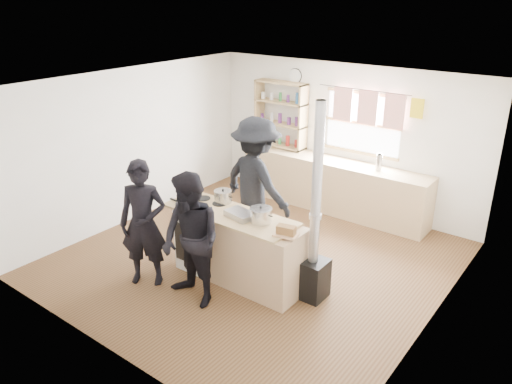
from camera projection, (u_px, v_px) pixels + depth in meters
ground at (255, 259)px, 7.19m from camera, size 5.00×5.00×0.01m
back_counter at (332, 185)px, 8.66m from camera, size 3.40×0.55×0.90m
shelving_unit at (281, 114)px, 9.02m from camera, size 1.00×0.28×1.20m
thermos at (379, 162)px, 7.99m from camera, size 0.10×0.10×0.27m
cooking_island at (239, 248)px, 6.53m from camera, size 1.97×0.64×0.93m
skillet_greens at (187, 205)px, 6.61m from camera, size 0.33×0.33×0.05m
roast_tray at (240, 214)px, 6.31m from camera, size 0.42×0.31×0.07m
stockpot_stove at (223, 196)px, 6.73m from camera, size 0.24×0.24×0.19m
stockpot_counter at (261, 215)px, 6.15m from camera, size 0.28×0.28×0.21m
bread_board at (286, 231)px, 5.83m from camera, size 0.32×0.25×0.12m
flue_heater at (314, 251)px, 6.08m from camera, size 0.35×0.35×2.50m
person_near_left at (143, 224)px, 6.34m from camera, size 0.73×0.67×1.68m
person_near_right at (191, 241)px, 5.92m from camera, size 0.90×0.76×1.67m
person_far at (256, 183)px, 7.31m from camera, size 1.38×0.96×1.96m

